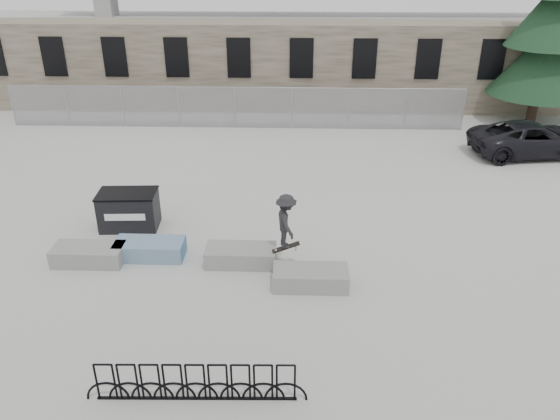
{
  "coord_description": "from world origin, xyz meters",
  "views": [
    {
      "loc": [
        3.06,
        -13.31,
        8.39
      ],
      "look_at": [
        2.58,
        0.86,
        1.3
      ],
      "focal_mm": 35.0,
      "sensor_mm": 36.0,
      "label": 1
    }
  ],
  "objects_px": {
    "planter_far_left": "(89,254)",
    "suv": "(532,139)",
    "skateboarder": "(286,222)",
    "bike_rack": "(196,383)",
    "planter_offset": "(311,277)",
    "planter_center_right": "(241,255)",
    "spruce_tree": "(551,23)",
    "planter_center_left": "(150,248)",
    "dumpster": "(129,210)"
  },
  "relations": [
    {
      "from": "bike_rack",
      "to": "skateboarder",
      "type": "relative_size",
      "value": 2.58
    },
    {
      "from": "spruce_tree",
      "to": "suv",
      "type": "height_order",
      "value": "spruce_tree"
    },
    {
      "from": "planter_far_left",
      "to": "dumpster",
      "type": "height_order",
      "value": "dumpster"
    },
    {
      "from": "dumpster",
      "to": "suv",
      "type": "distance_m",
      "value": 16.9
    },
    {
      "from": "planter_center_left",
      "to": "planter_offset",
      "type": "height_order",
      "value": "same"
    },
    {
      "from": "bike_rack",
      "to": "suv",
      "type": "distance_m",
      "value": 18.68
    },
    {
      "from": "dumpster",
      "to": "skateboarder",
      "type": "bearing_deg",
      "value": -26.94
    },
    {
      "from": "spruce_tree",
      "to": "suv",
      "type": "xyz_separation_m",
      "value": [
        -1.87,
        -4.87,
        -4.05
      ]
    },
    {
      "from": "planter_offset",
      "to": "skateboarder",
      "type": "relative_size",
      "value": 1.15
    },
    {
      "from": "skateboarder",
      "to": "planter_offset",
      "type": "bearing_deg",
      "value": -160.03
    },
    {
      "from": "planter_far_left",
      "to": "bike_rack",
      "type": "distance_m",
      "value": 6.47
    },
    {
      "from": "skateboarder",
      "to": "planter_center_left",
      "type": "bearing_deg",
      "value": 67.89
    },
    {
      "from": "planter_far_left",
      "to": "suv",
      "type": "height_order",
      "value": "suv"
    },
    {
      "from": "bike_rack",
      "to": "planter_center_right",
      "type": "bearing_deg",
      "value": 85.72
    },
    {
      "from": "planter_center_left",
      "to": "planter_offset",
      "type": "bearing_deg",
      "value": -16.11
    },
    {
      "from": "skateboarder",
      "to": "bike_rack",
      "type": "bearing_deg",
      "value": 145.36
    },
    {
      "from": "planter_center_left",
      "to": "planter_center_right",
      "type": "distance_m",
      "value": 2.71
    },
    {
      "from": "spruce_tree",
      "to": "suv",
      "type": "bearing_deg",
      "value": -111.01
    },
    {
      "from": "planter_center_left",
      "to": "planter_offset",
      "type": "xyz_separation_m",
      "value": [
        4.67,
        -1.35,
        0.0
      ]
    },
    {
      "from": "planter_center_right",
      "to": "bike_rack",
      "type": "xyz_separation_m",
      "value": [
        -0.39,
        -5.18,
        0.16
      ]
    },
    {
      "from": "planter_offset",
      "to": "skateboarder",
      "type": "bearing_deg",
      "value": 126.18
    },
    {
      "from": "planter_center_left",
      "to": "skateboarder",
      "type": "relative_size",
      "value": 1.15
    },
    {
      "from": "spruce_tree",
      "to": "planter_offset",
      "type": "bearing_deg",
      "value": -127.16
    },
    {
      "from": "planter_offset",
      "to": "suv",
      "type": "distance_m",
      "value": 14.04
    },
    {
      "from": "planter_center_left",
      "to": "planter_offset",
      "type": "distance_m",
      "value": 4.86
    },
    {
      "from": "bike_rack",
      "to": "spruce_tree",
      "type": "relative_size",
      "value": 0.39
    },
    {
      "from": "planter_center_left",
      "to": "skateboarder",
      "type": "height_order",
      "value": "skateboarder"
    },
    {
      "from": "planter_far_left",
      "to": "planter_center_right",
      "type": "relative_size",
      "value": 1.0
    },
    {
      "from": "planter_far_left",
      "to": "planter_offset",
      "type": "height_order",
      "value": "same"
    },
    {
      "from": "bike_rack",
      "to": "spruce_tree",
      "type": "bearing_deg",
      "value": 54.29
    },
    {
      "from": "dumpster",
      "to": "suv",
      "type": "xyz_separation_m",
      "value": [
        15.35,
        7.08,
        0.11
      ]
    },
    {
      "from": "planter_center_right",
      "to": "skateboarder",
      "type": "bearing_deg",
      "value": -6.12
    },
    {
      "from": "bike_rack",
      "to": "skateboarder",
      "type": "distance_m",
      "value": 5.41
    },
    {
      "from": "planter_center_right",
      "to": "suv",
      "type": "relative_size",
      "value": 0.39
    },
    {
      "from": "planter_center_right",
      "to": "planter_far_left",
      "type": "bearing_deg",
      "value": -178.78
    },
    {
      "from": "suv",
      "to": "skateboarder",
      "type": "relative_size",
      "value": 2.97
    },
    {
      "from": "spruce_tree",
      "to": "skateboarder",
      "type": "relative_size",
      "value": 6.6
    },
    {
      "from": "planter_center_right",
      "to": "suv",
      "type": "height_order",
      "value": "suv"
    },
    {
      "from": "planter_offset",
      "to": "skateboarder",
      "type": "distance_m",
      "value": 1.65
    },
    {
      "from": "bike_rack",
      "to": "suv",
      "type": "height_order",
      "value": "suv"
    },
    {
      "from": "planter_center_left",
      "to": "bike_rack",
      "type": "distance_m",
      "value": 5.93
    },
    {
      "from": "planter_offset",
      "to": "dumpster",
      "type": "xyz_separation_m",
      "value": [
        -5.76,
        3.17,
        0.33
      ]
    },
    {
      "from": "planter_center_right",
      "to": "skateboarder",
      "type": "distance_m",
      "value": 1.75
    },
    {
      "from": "planter_far_left",
      "to": "skateboarder",
      "type": "relative_size",
      "value": 1.15
    },
    {
      "from": "planter_center_right",
      "to": "planter_offset",
      "type": "height_order",
      "value": "same"
    },
    {
      "from": "planter_offset",
      "to": "planter_center_right",
      "type": "bearing_deg",
      "value": 151.48
    },
    {
      "from": "planter_center_left",
      "to": "suv",
      "type": "distance_m",
      "value": 16.81
    },
    {
      "from": "planter_center_left",
      "to": "planter_center_right",
      "type": "bearing_deg",
      "value": -5.8
    },
    {
      "from": "planter_center_left",
      "to": "skateboarder",
      "type": "distance_m",
      "value": 4.17
    },
    {
      "from": "planter_far_left",
      "to": "skateboarder",
      "type": "height_order",
      "value": "skateboarder"
    }
  ]
}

